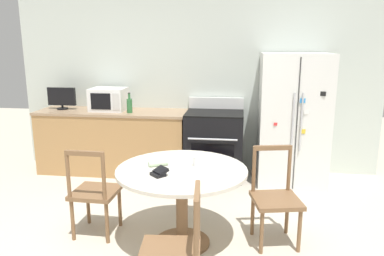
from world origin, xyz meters
TOP-DOWN VIEW (x-y plane):
  - back_wall at (0.00, 2.65)m, footprint 5.20×0.10m
  - kitchen_counter at (-1.15, 2.29)m, footprint 2.12×0.64m
  - refrigerator at (1.34, 2.21)m, footprint 0.87×0.77m
  - oven_range at (0.31, 2.26)m, footprint 0.78×0.68m
  - microwave at (-1.20, 2.31)m, footprint 0.48×0.40m
  - countertop_tv at (-1.90, 2.32)m, footprint 0.41×0.16m
  - counter_bottle at (-0.86, 2.17)m, footprint 0.08×0.08m
  - dining_table at (0.15, 0.42)m, footprint 1.19×1.19m
  - dining_chair_left at (-0.72, 0.49)m, footprint 0.43×0.43m
  - dining_chair_right at (1.00, 0.57)m, footprint 0.50×0.50m
  - dining_chair_near at (0.23, -0.45)m, footprint 0.45×0.45m
  - candle_glass at (0.28, 0.51)m, footprint 0.09×0.09m
  - folded_napkin at (-0.08, 0.46)m, footprint 0.18×0.13m
  - wallet at (-0.02, 0.22)m, footprint 0.17×0.17m

SIDE VIEW (x-z plane):
  - dining_chair_left at x=-0.72m, z-range -0.02..0.89m
  - dining_chair_right at x=1.00m, z-range -0.02..0.89m
  - dining_chair_near at x=0.23m, z-range -0.02..0.89m
  - kitchen_counter at x=-1.15m, z-range 0.00..0.90m
  - oven_range at x=0.31m, z-range -0.07..1.01m
  - dining_table at x=0.15m, z-range 0.23..0.97m
  - folded_napkin at x=-0.08m, z-range 0.74..0.79m
  - wallet at x=-0.02m, z-range 0.73..0.80m
  - candle_glass at x=0.28m, z-range 0.74..0.83m
  - refrigerator at x=1.34m, z-range 0.00..1.72m
  - counter_bottle at x=-0.86m, z-range 0.87..1.14m
  - microwave at x=-1.20m, z-range 0.90..1.22m
  - countertop_tv at x=-1.90m, z-range 0.91..1.23m
  - back_wall at x=0.00m, z-range 0.00..2.60m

